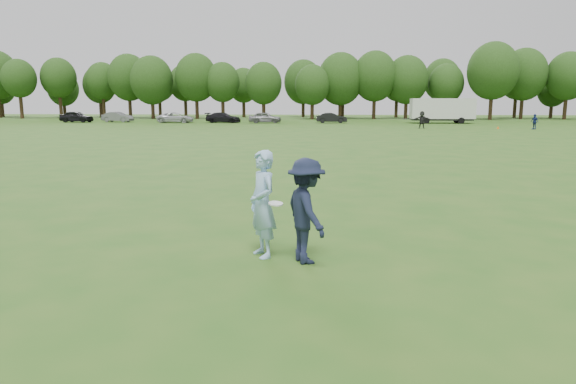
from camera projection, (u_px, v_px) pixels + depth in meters
The scene contains 15 objects.
ground at pixel (294, 261), 9.49m from camera, with size 200.00×200.00×0.00m, color #275718.
thrower at pixel (263, 204), 9.63m from camera, with size 0.74×0.49×2.03m, color #98C3EB.
defender at pixel (306, 211), 9.29m from camera, with size 1.24×0.72×1.93m, color #171E34.
player_far_b at pixel (534, 122), 52.63m from camera, with size 0.92×0.38×1.57m, color navy.
player_far_d at pixel (422, 120), 54.61m from camera, with size 1.69×0.54×1.82m, color #242424.
car_a at pixel (76, 117), 69.60m from camera, with size 1.80×4.47×1.52m, color black.
car_b at pixel (118, 117), 70.42m from camera, with size 1.47×4.22×1.39m, color slate.
car_c at pixel (176, 118), 68.26m from camera, with size 2.24×4.85×1.35m, color silver.
car_d at pixel (223, 118), 68.36m from camera, with size 1.90×4.67×1.36m, color black.
car_e at pixel (265, 118), 67.35m from camera, with size 1.71×4.26×1.45m, color slate.
car_f at pixel (332, 118), 67.55m from camera, with size 1.41×4.03×1.33m, color black.
field_cone at pixel (498, 127), 53.56m from camera, with size 0.28×0.28×0.30m, color #DD550B.
disc_in_play at pixel (276, 204), 9.32m from camera, with size 0.29×0.29×0.07m.
cargo_trailer at pixel (442, 110), 66.44m from camera, with size 9.00×2.75×3.20m.
treeline at pixel (340, 80), 83.68m from camera, with size 130.35×18.39×11.74m.
Camera 1 is at (0.55, -9.09, 2.94)m, focal length 32.00 mm.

